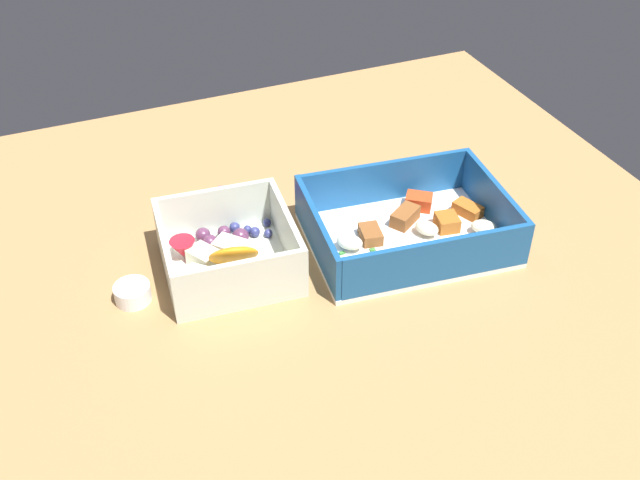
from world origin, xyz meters
The scene contains 5 objects.
table_surface centered at (0.00, 0.00, 1.00)cm, with size 80.00×80.00×2.00cm, color #9E7547.
pasta_container centered at (7.91, -1.20, 3.73)cm, with size 22.69×17.87×5.71cm.
fruit_bowl centered at (-11.88, 2.01, 4.08)cm, with size 14.48×14.55×5.96cm.
candy_bar centered at (-5.98, 13.12, 2.60)cm, with size 7.00×2.40×1.20cm, color #51197A.
paper_cup_liner centered at (-22.03, 0.84, 2.90)cm, with size 3.66×3.66×1.80cm, color white.
Camera 1 is at (-26.10, -58.06, 53.56)cm, focal length 42.31 mm.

